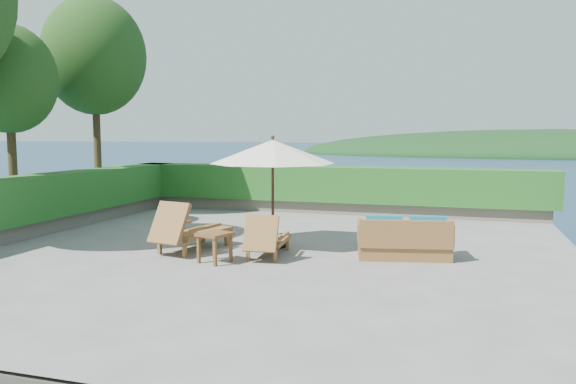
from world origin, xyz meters
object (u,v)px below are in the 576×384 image
(patio_umbrella, at_px, (273,153))
(lounge_right, at_px, (267,238))
(side_table, at_px, (215,238))
(wicker_loveseat, at_px, (404,241))
(lounge_left, at_px, (189,230))

(patio_umbrella, height_order, lounge_right, patio_umbrella)
(side_table, bearing_deg, lounge_right, 44.15)
(lounge_right, distance_m, wicker_loveseat, 2.54)
(lounge_left, distance_m, side_table, 1.17)
(lounge_right, relative_size, wicker_loveseat, 0.83)
(patio_umbrella, xyz_separation_m, lounge_left, (-1.43, -0.93, -1.49))
(side_table, bearing_deg, patio_umbrella, 72.43)
(lounge_left, relative_size, wicker_loveseat, 1.03)
(side_table, height_order, wicker_loveseat, wicker_loveseat)
(patio_umbrella, bearing_deg, lounge_right, -77.83)
(lounge_left, bearing_deg, patio_umbrella, 45.70)
(lounge_left, relative_size, lounge_right, 1.24)
(lounge_right, bearing_deg, lounge_left, 173.17)
(lounge_right, xyz_separation_m, side_table, (-0.74, -0.72, 0.10))
(patio_umbrella, distance_m, side_table, 2.29)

